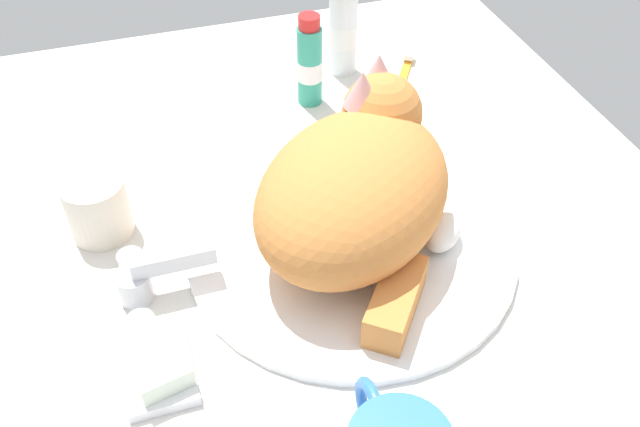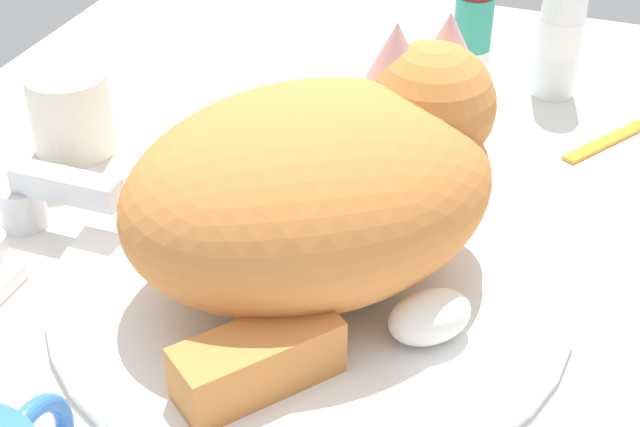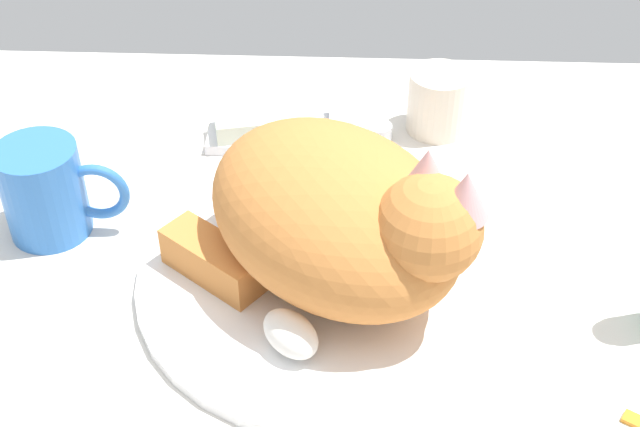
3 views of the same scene
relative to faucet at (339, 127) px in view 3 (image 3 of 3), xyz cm
name	(u,v)px [view 3 (image 3 of 3)]	position (x,y,z in cm)	size (l,w,h in cm)	color
ground_plane	(333,293)	(0.00, -21.82, -3.84)	(110.00, 82.50, 3.00)	silver
sink_basin	(333,277)	(0.00, -21.82, -1.82)	(35.82, 35.82, 1.04)	white
faucet	(339,127)	(0.00, 0.00, 0.00)	(11.81, 10.31, 5.37)	silver
cat	(342,218)	(0.70, -22.62, 5.94)	(31.18, 30.80, 16.39)	#D17F3D
coffee_mug	(47,191)	(-27.47, -15.50, 2.42)	(12.24, 7.87, 9.53)	#3372C6
rinse_cup	(438,102)	(11.00, 3.76, 1.20)	(6.87, 6.87, 7.08)	silver
soap_dish	(249,135)	(-10.03, 0.56, -1.74)	(9.00, 6.40, 1.20)	white
soap_bar	(248,123)	(-10.03, 0.56, -0.03)	(7.27, 4.85, 2.22)	silver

